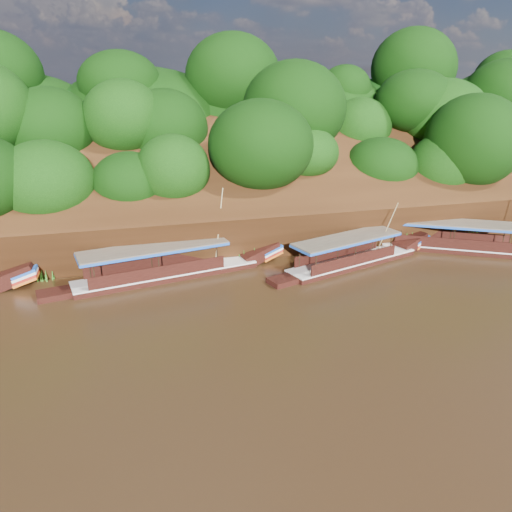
{
  "coord_description": "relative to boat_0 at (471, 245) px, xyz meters",
  "views": [
    {
      "loc": [
        -13.04,
        -23.67,
        13.24
      ],
      "look_at": [
        -4.95,
        7.0,
        1.4
      ],
      "focal_mm": 35.0,
      "sensor_mm": 36.0,
      "label": 1
    }
  ],
  "objects": [
    {
      "name": "boat_1",
      "position": [
        -9.46,
        -0.04,
        -0.02
      ],
      "size": [
        12.65,
        5.57,
        4.88
      ],
      "rotation": [
        0.0,
        0.0,
        0.31
      ],
      "color": "black",
      "rests_on": "ground"
    },
    {
      "name": "riverbank",
      "position": [
        -12.39,
        15.42,
        1.37
      ],
      "size": [
        120.0,
        30.06,
        19.4
      ],
      "color": "black",
      "rests_on": "ground"
    },
    {
      "name": "boat_2",
      "position": [
        -22.52,
        0.98,
        0.01
      ],
      "size": [
        14.88,
        4.74,
        6.1
      ],
      "rotation": [
        0.0,
        0.0,
        0.2
      ],
      "color": "black",
      "rests_on": "ground"
    },
    {
      "name": "ground",
      "position": [
        -12.38,
        -7.31,
        -0.52
      ],
      "size": [
        160.0,
        160.0,
        0.0
      ],
      "primitive_type": "plane",
      "color": "black",
      "rests_on": "ground"
    },
    {
      "name": "boat_0",
      "position": [
        0.0,
        0.0,
        0.0
      ],
      "size": [
        13.22,
        8.49,
        5.75
      ],
      "rotation": [
        0.0,
        0.0,
        -0.51
      ],
      "color": "black",
      "rests_on": "ground"
    },
    {
      "name": "reeds",
      "position": [
        -14.96,
        2.14,
        0.38
      ],
      "size": [
        50.07,
        2.11,
        2.17
      ],
      "color": "#2F6B1A",
      "rests_on": "ground"
    }
  ]
}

